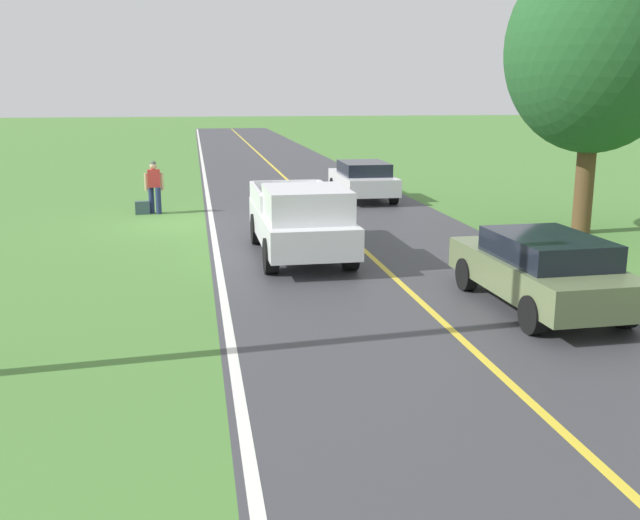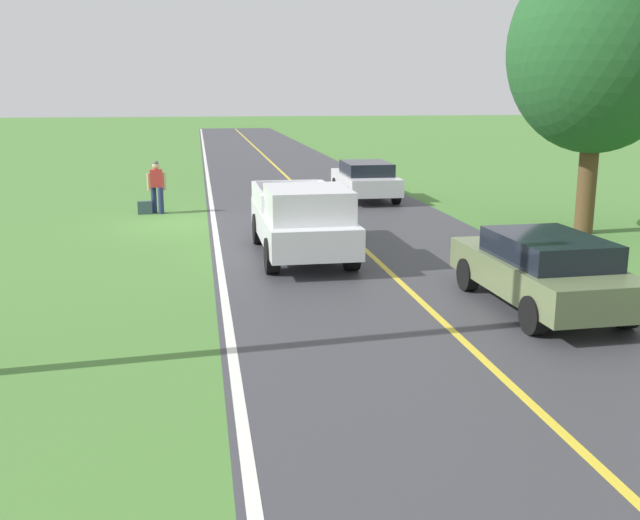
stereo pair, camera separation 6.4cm
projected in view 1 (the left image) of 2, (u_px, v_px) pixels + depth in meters
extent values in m
plane|color=#4C7F38|center=(182.00, 224.00, 22.18)|extent=(200.00, 200.00, 0.00)
cube|color=#3D3D42|center=(330.00, 219.00, 22.96)|extent=(7.82, 120.00, 0.00)
cube|color=silver|center=(212.00, 223.00, 22.33)|extent=(0.16, 117.60, 0.00)
cube|color=gold|center=(330.00, 219.00, 22.96)|extent=(0.14, 117.60, 0.00)
cylinder|color=navy|center=(158.00, 201.00, 23.85)|extent=(0.18, 0.18, 0.88)
cylinder|color=navy|center=(151.00, 200.00, 24.03)|extent=(0.18, 0.18, 0.88)
cube|color=red|center=(154.00, 178.00, 23.78)|extent=(0.42, 0.29, 0.58)
sphere|color=tan|center=(153.00, 166.00, 23.68)|extent=(0.23, 0.23, 0.23)
sphere|color=#4C564C|center=(153.00, 164.00, 23.67)|extent=(0.20, 0.20, 0.20)
cube|color=#234C2D|center=(154.00, 177.00, 23.96)|extent=(0.33, 0.22, 0.44)
cylinder|color=tan|center=(162.00, 182.00, 23.84)|extent=(0.10, 0.10, 0.58)
cylinder|color=tan|center=(146.00, 182.00, 23.72)|extent=(0.10, 0.10, 0.58)
cube|color=#384C56|center=(142.00, 208.00, 23.84)|extent=(0.47, 0.23, 0.43)
cube|color=silver|center=(299.00, 225.00, 17.77)|extent=(2.02, 5.41, 0.70)
cube|color=silver|center=(307.00, 204.00, 16.47)|extent=(1.85, 2.17, 0.72)
cube|color=black|center=(307.00, 200.00, 16.45)|extent=(1.69, 1.30, 0.43)
cube|color=silver|center=(329.00, 195.00, 18.84)|extent=(0.11, 3.02, 0.45)
cube|color=silver|center=(257.00, 197.00, 18.52)|extent=(0.11, 3.02, 0.45)
cube|color=silver|center=(285.00, 188.00, 20.13)|extent=(1.84, 0.11, 0.45)
cylinder|color=black|center=(350.00, 253.00, 16.33)|extent=(0.30, 0.80, 0.80)
cylinder|color=black|center=(271.00, 256.00, 16.02)|extent=(0.30, 0.80, 0.80)
cylinder|color=black|center=(324.00, 227.00, 19.49)|extent=(0.30, 0.80, 0.80)
cylinder|color=black|center=(257.00, 229.00, 19.18)|extent=(0.30, 0.80, 0.80)
cylinder|color=brown|center=(585.00, 180.00, 20.46)|extent=(0.52, 0.52, 3.00)
ellipsoid|color=#235628|center=(596.00, 49.00, 19.65)|extent=(4.87, 4.87, 5.61)
cube|color=silver|center=(362.00, 182.00, 27.18)|extent=(1.91, 4.42, 0.62)
cube|color=black|center=(364.00, 168.00, 26.86)|extent=(1.66, 2.40, 0.46)
cylinder|color=black|center=(334.00, 186.00, 28.46)|extent=(0.25, 0.66, 0.66)
cylinder|color=black|center=(376.00, 185.00, 28.72)|extent=(0.25, 0.66, 0.66)
cylinder|color=black|center=(348.00, 196.00, 25.77)|extent=(0.25, 0.66, 0.66)
cylinder|color=black|center=(394.00, 195.00, 26.03)|extent=(0.25, 0.66, 0.66)
cube|color=#66754C|center=(540.00, 274.00, 13.44)|extent=(1.98, 4.45, 0.62)
cube|color=black|center=(547.00, 248.00, 13.13)|extent=(1.70, 2.42, 0.46)
cylinder|color=black|center=(467.00, 274.00, 14.68)|extent=(0.26, 0.67, 0.66)
cylinder|color=black|center=(543.00, 270.00, 15.01)|extent=(0.26, 0.67, 0.66)
cylinder|color=black|center=(533.00, 315.00, 12.01)|extent=(0.26, 0.67, 0.66)
cylinder|color=black|center=(624.00, 309.00, 12.34)|extent=(0.26, 0.67, 0.66)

